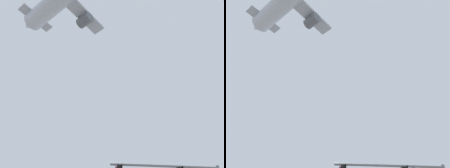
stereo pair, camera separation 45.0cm
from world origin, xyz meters
TOP-DOWN VIEW (x-y plane):

SIDE VIEW (x-z plane):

